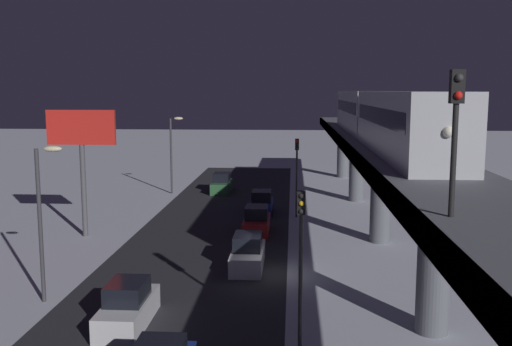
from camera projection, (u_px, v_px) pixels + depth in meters
ground_plane at (266, 274)px, 32.41m from camera, size 240.00×240.00×0.00m
avenue_asphalt at (190, 272)px, 32.69m from camera, size 11.00×89.19×0.01m
elevated_railway at (401, 172)px, 31.13m from camera, size 5.00×89.19×6.76m
subway_train at (379, 115)px, 40.25m from camera, size 2.94×36.87×3.40m
rail_signal at (456, 118)px, 15.46m from camera, size 0.36×0.41×4.00m
sedan_blue at (262, 205)px, 48.06m from camera, size 1.91×4.17×1.97m
sedan_white at (128, 307)px, 25.24m from camera, size 1.80×4.59×1.97m
sedan_red at (257, 222)px, 41.59m from camera, size 1.80×4.44×1.97m
sedan_white_2 at (248, 254)px, 33.48m from camera, size 1.80×4.64×1.97m
sedan_green at (222, 184)px, 58.43m from camera, size 1.80×4.49×1.97m
traffic_light_near at (301, 247)px, 22.33m from camera, size 0.32×0.44×6.40m
traffic_light_mid at (297, 166)px, 46.34m from camera, size 0.32×0.44×6.40m
commercial_billboard at (82, 140)px, 39.85m from camera, size 4.80×0.36×8.90m
street_lamp_near at (44, 205)px, 27.45m from camera, size 1.35×0.44×7.65m
street_lamp_far at (173, 146)px, 57.09m from camera, size 1.35×0.44×7.65m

